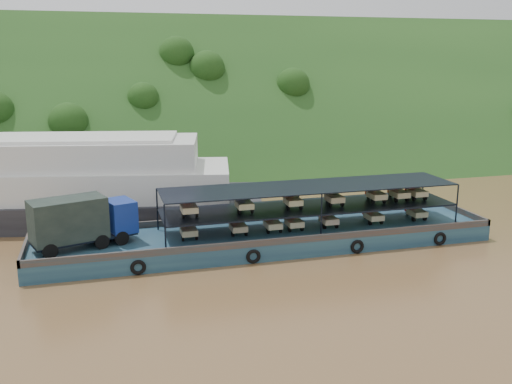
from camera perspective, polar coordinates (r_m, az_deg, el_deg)
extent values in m
plane|color=brown|center=(46.52, 3.38, -4.51)|extent=(160.00, 160.00, 0.00)
cube|color=#193B15|center=(80.45, -4.96, 3.12)|extent=(140.00, 39.60, 39.60)
cube|color=#142D47|center=(44.16, 1.03, -4.66)|extent=(35.00, 7.00, 1.20)
cube|color=#592D19|center=(47.04, -0.15, -2.44)|extent=(35.00, 0.20, 0.50)
cube|color=#592D19|center=(40.81, 2.40, -4.95)|extent=(35.00, 0.20, 0.50)
cube|color=#592D19|center=(51.47, 19.95, -1.87)|extent=(0.20, 7.00, 0.50)
cube|color=#592D19|center=(42.56, -22.13, -5.18)|extent=(0.20, 7.00, 0.50)
torus|color=black|center=(39.22, -11.70, -7.40)|extent=(1.06, 0.26, 1.06)
torus|color=black|center=(40.43, -0.26, -6.47)|extent=(1.06, 0.26, 1.06)
torus|color=black|center=(43.12, 10.09, -5.40)|extent=(1.06, 0.26, 1.06)
torus|color=black|center=(46.48, 17.93, -4.47)|extent=(1.06, 0.26, 1.06)
cylinder|color=black|center=(40.40, -19.92, -5.56)|extent=(1.10, 0.67, 1.04)
cylinder|color=black|center=(42.42, -20.66, -4.73)|extent=(1.10, 0.67, 1.04)
cylinder|color=black|center=(41.30, -15.18, -4.81)|extent=(1.10, 0.67, 1.04)
cylinder|color=black|center=(43.28, -16.13, -4.03)|extent=(1.10, 0.67, 1.04)
cylinder|color=black|center=(41.75, -13.30, -4.50)|extent=(1.10, 0.67, 1.04)
cylinder|color=black|center=(43.71, -14.33, -3.74)|extent=(1.10, 0.67, 1.04)
cube|color=black|center=(42.01, -16.75, -4.38)|extent=(7.40, 4.39, 0.21)
cube|color=navy|center=(42.49, -13.41, -2.29)|extent=(2.46, 2.91, 2.28)
cube|color=black|center=(42.68, -12.33, -1.59)|extent=(0.71, 1.98, 0.93)
cube|color=black|center=(41.32, -18.26, -2.61)|extent=(5.50, 3.93, 2.90)
cube|color=black|center=(44.61, 5.35, -1.50)|extent=(23.00, 5.00, 0.12)
cube|color=black|center=(44.22, 5.40, 0.55)|extent=(23.00, 5.00, 0.08)
cylinder|color=black|center=(39.63, -9.08, -3.55)|extent=(0.12, 0.12, 3.30)
cylinder|color=black|center=(44.41, -9.84, -1.73)|extent=(0.12, 0.12, 3.30)
cylinder|color=black|center=(42.37, 6.55, -2.35)|extent=(0.12, 0.12, 3.30)
cylinder|color=black|center=(46.88, 4.27, -0.76)|extent=(0.12, 0.12, 3.30)
cylinder|color=black|center=(47.80, 19.45, -1.23)|extent=(0.12, 0.12, 3.30)
cylinder|color=black|center=(51.84, 16.32, 0.10)|extent=(0.12, 0.12, 3.30)
cylinder|color=black|center=(43.63, -7.03, -3.80)|extent=(0.12, 0.52, 0.52)
cylinder|color=black|center=(41.87, -7.33, -4.56)|extent=(0.14, 0.52, 0.52)
cylinder|color=black|center=(42.01, -5.98, -4.46)|extent=(0.14, 0.52, 0.52)
cube|color=tan|center=(42.16, -6.74, -3.93)|extent=(1.15, 1.50, 0.44)
cube|color=red|center=(43.20, -6.99, -3.26)|extent=(0.55, 0.80, 0.80)
cube|color=red|center=(42.87, -6.96, -2.69)|extent=(0.50, 0.10, 0.10)
cylinder|color=black|center=(44.30, -2.23, -3.44)|extent=(0.12, 0.52, 0.52)
cylinder|color=black|center=(42.52, -2.32, -4.17)|extent=(0.14, 0.52, 0.52)
cylinder|color=black|center=(42.75, -1.01, -4.07)|extent=(0.14, 0.52, 0.52)
cube|color=tan|center=(42.86, -1.78, -3.55)|extent=(1.15, 1.50, 0.44)
cube|color=#B50C1C|center=(43.87, -2.14, -2.90)|extent=(0.55, 0.80, 0.80)
cube|color=#B50C1C|center=(43.55, -2.09, -2.34)|extent=(0.50, 0.10, 0.10)
cylinder|color=black|center=(45.49, 3.24, -3.00)|extent=(0.12, 0.52, 0.52)
cylinder|color=black|center=(43.70, 3.38, -3.69)|extent=(0.14, 0.52, 0.52)
cylinder|color=black|center=(44.03, 4.61, -3.59)|extent=(0.14, 0.52, 0.52)
cube|color=beige|center=(44.08, 3.85, -3.09)|extent=(1.15, 1.50, 0.44)
cube|color=red|center=(45.07, 3.37, -2.47)|extent=(0.55, 0.80, 0.80)
cube|color=red|center=(44.76, 3.47, -1.92)|extent=(0.50, 0.10, 0.10)
cylinder|color=black|center=(46.46, 6.60, -2.72)|extent=(0.12, 0.52, 0.52)
cylinder|color=black|center=(44.68, 6.87, -3.38)|extent=(0.14, 0.52, 0.52)
cylinder|color=black|center=(45.06, 8.05, -3.28)|extent=(0.14, 0.52, 0.52)
cube|color=beige|center=(45.08, 7.30, -2.79)|extent=(1.15, 1.50, 0.44)
cube|color=red|center=(46.05, 6.75, -2.20)|extent=(0.55, 0.80, 0.80)
cube|color=red|center=(45.74, 6.87, -1.66)|extent=(0.50, 0.10, 0.10)
cylinder|color=black|center=(48.03, 10.90, -2.34)|extent=(0.12, 0.52, 0.52)
cylinder|color=black|center=(46.26, 11.33, -2.97)|extent=(0.14, 0.52, 0.52)
cylinder|color=black|center=(46.71, 12.43, -2.86)|extent=(0.14, 0.52, 0.52)
cube|color=beige|center=(46.69, 11.71, -2.40)|extent=(1.15, 1.50, 0.44)
cube|color=#B5120C|center=(47.63, 11.09, -1.83)|extent=(0.55, 0.80, 0.80)
cube|color=#B5120C|center=(47.33, 11.23, -1.31)|extent=(0.50, 0.10, 0.10)
cylinder|color=black|center=(49.86, 14.94, -1.97)|extent=(0.12, 0.52, 0.52)
cylinder|color=black|center=(48.12, 15.50, -2.56)|extent=(0.14, 0.52, 0.52)
cylinder|color=black|center=(48.63, 16.51, -2.46)|extent=(0.14, 0.52, 0.52)
cube|color=#BEB786|center=(48.57, 15.82, -2.02)|extent=(1.15, 1.50, 0.44)
cube|color=#B00B18|center=(49.48, 15.15, -1.48)|extent=(0.55, 0.80, 0.80)
cube|color=#B00B18|center=(49.19, 15.30, -0.98)|extent=(0.50, 0.10, 0.10)
cylinder|color=black|center=(44.98, 1.15, -3.17)|extent=(0.12, 0.52, 0.52)
cylinder|color=black|center=(43.19, 1.20, -3.88)|extent=(0.14, 0.52, 0.52)
cylinder|color=black|center=(43.48, 2.47, -3.77)|extent=(0.14, 0.52, 0.52)
cube|color=beige|center=(43.55, 1.71, -3.27)|extent=(1.15, 1.50, 0.44)
cube|color=red|center=(44.56, 1.27, -2.64)|extent=(0.55, 0.80, 0.80)
cube|color=red|center=(44.24, 1.35, -2.09)|extent=(0.50, 0.10, 0.10)
cylinder|color=black|center=(43.17, -7.00, -1.61)|extent=(0.12, 0.52, 0.52)
cylinder|color=black|center=(41.38, -7.30, -2.28)|extent=(0.14, 0.52, 0.52)
cylinder|color=black|center=(41.53, -5.94, -2.19)|extent=(0.14, 0.52, 0.52)
cube|color=beige|center=(41.70, -6.71, -1.66)|extent=(1.15, 1.50, 0.44)
cube|color=red|center=(42.75, -6.96, -1.04)|extent=(0.55, 0.80, 0.80)
cube|color=red|center=(42.44, -6.93, -0.45)|extent=(0.50, 0.10, 0.10)
cylinder|color=black|center=(43.94, -1.64, -1.25)|extent=(0.12, 0.52, 0.52)
cylinder|color=black|center=(42.14, -1.71, -1.89)|extent=(0.14, 0.52, 0.52)
cylinder|color=black|center=(42.38, -0.40, -1.80)|extent=(0.14, 0.52, 0.52)
cube|color=beige|center=(42.50, -1.17, -1.28)|extent=(1.15, 1.50, 0.44)
cube|color=#1A209E|center=(43.53, -1.55, -0.68)|extent=(0.55, 0.80, 0.80)
cube|color=#1A209E|center=(43.23, -1.49, -0.10)|extent=(0.50, 0.10, 0.10)
cylinder|color=black|center=(44.99, 3.11, -0.91)|extent=(0.12, 0.52, 0.52)
cylinder|color=black|center=(43.19, 3.25, -1.53)|extent=(0.14, 0.52, 0.52)
cylinder|color=black|center=(43.51, 4.49, -1.43)|extent=(0.14, 0.52, 0.52)
cube|color=beige|center=(43.58, 3.73, -0.93)|extent=(1.15, 1.50, 0.44)
cube|color=#AB220B|center=(44.59, 3.24, -0.36)|extent=(0.55, 0.80, 0.80)
cube|color=#AB220B|center=(44.29, 3.34, 0.21)|extent=(0.50, 0.10, 0.10)
cylinder|color=black|center=(46.17, 7.14, -0.63)|extent=(0.12, 0.52, 0.52)
cylinder|color=black|center=(44.38, 7.43, -1.21)|extent=(0.14, 0.52, 0.52)
cylinder|color=black|center=(44.77, 8.61, -1.12)|extent=(0.14, 0.52, 0.52)
cube|color=#C1B388|center=(44.80, 7.86, -0.64)|extent=(1.15, 1.50, 0.44)
cube|color=beige|center=(45.78, 7.30, -0.08)|extent=(0.55, 0.80, 0.80)
cube|color=beige|center=(45.49, 7.41, 0.47)|extent=(0.50, 0.10, 0.10)
cylinder|color=black|center=(47.67, 11.17, -0.33)|extent=(0.12, 0.52, 0.52)
cylinder|color=black|center=(45.89, 11.61, -0.89)|extent=(0.14, 0.52, 0.52)
cylinder|color=black|center=(46.35, 12.71, -0.80)|extent=(0.14, 0.52, 0.52)
cube|color=#C8BF8D|center=(46.34, 11.99, -0.34)|extent=(1.15, 1.50, 0.44)
cube|color=red|center=(47.29, 11.36, 0.19)|extent=(0.55, 0.80, 0.80)
cube|color=red|center=(47.00, 11.50, 0.73)|extent=(0.50, 0.10, 0.10)
cylinder|color=black|center=(49.38, 14.95, -0.06)|extent=(0.12, 0.52, 0.52)
cylinder|color=black|center=(47.63, 15.51, -0.58)|extent=(0.14, 0.52, 0.52)
cylinder|color=black|center=(48.15, 16.54, -0.50)|extent=(0.14, 0.52, 0.52)
cube|color=beige|center=(48.10, 15.84, -0.05)|extent=(1.15, 1.50, 0.44)
cube|color=#BA100C|center=(49.02, 15.16, 0.45)|extent=(0.55, 0.80, 0.80)
cube|color=#BA100C|center=(48.75, 15.31, 0.97)|extent=(0.50, 0.10, 0.10)
cylinder|color=black|center=(48.60, 13.31, -0.18)|extent=(0.12, 0.52, 0.52)
cylinder|color=black|center=(46.84, 13.82, -0.72)|extent=(0.14, 0.52, 0.52)
cylinder|color=black|center=(47.33, 14.88, -0.63)|extent=(0.14, 0.52, 0.52)
cube|color=#C8BF8D|center=(47.29, 14.17, -0.18)|extent=(1.15, 1.50, 0.44)
cube|color=red|center=(48.23, 13.51, 0.34)|extent=(0.55, 0.80, 0.80)
cube|color=red|center=(47.95, 13.66, 0.87)|extent=(0.50, 0.10, 0.10)
cube|color=black|center=(53.87, -19.92, -1.57)|extent=(38.50, 16.75, 2.24)
cube|color=silver|center=(53.33, -20.12, 0.96)|extent=(32.82, 14.69, 2.62)
cube|color=silver|center=(52.88, -20.34, 3.63)|extent=(27.14, 12.64, 2.43)
cube|color=silver|center=(52.69, -20.46, 5.08)|extent=(23.29, 10.96, 0.28)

